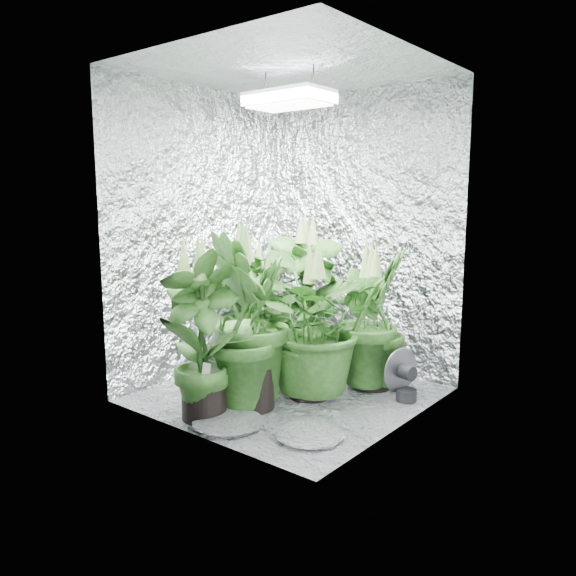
# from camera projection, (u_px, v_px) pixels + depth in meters

# --- Properties ---
(ground) EXTENTS (1.60, 1.60, 0.00)m
(ground) POSITION_uv_depth(u_px,v_px,m) (289.00, 394.00, 3.61)
(ground) COLOR silver
(ground) RESTS_ON ground
(walls) EXTENTS (1.62, 1.62, 2.00)m
(walls) POSITION_uv_depth(u_px,v_px,m) (289.00, 239.00, 3.45)
(walls) COLOR silver
(walls) RESTS_ON ground
(ceiling) EXTENTS (1.60, 1.60, 0.01)m
(ceiling) POSITION_uv_depth(u_px,v_px,m) (289.00, 68.00, 3.29)
(ceiling) COLOR silver
(ceiling) RESTS_ON walls
(grow_lamp) EXTENTS (0.50, 0.30, 0.22)m
(grow_lamp) POSITION_uv_depth(u_px,v_px,m) (289.00, 99.00, 3.31)
(grow_lamp) COLOR gray
(grow_lamp) RESTS_ON ceiling
(plant_a) EXTENTS (0.97, 0.97, 0.93)m
(plant_a) POSITION_uv_depth(u_px,v_px,m) (266.00, 307.00, 4.21)
(plant_a) COLOR black
(plant_a) RESTS_ON ground
(plant_b) EXTENTS (0.78, 0.78, 1.15)m
(plant_b) POSITION_uv_depth(u_px,v_px,m) (308.00, 297.00, 4.05)
(plant_b) COLOR black
(plant_b) RESTS_ON ground
(plant_c) EXTENTS (0.60, 0.60, 0.99)m
(plant_c) POSITION_uv_depth(u_px,v_px,m) (373.00, 320.00, 3.68)
(plant_c) COLOR black
(plant_c) RESTS_ON ground
(plant_d) EXTENTS (0.68, 0.68, 0.97)m
(plant_d) POSITION_uv_depth(u_px,v_px,m) (248.00, 310.00, 4.01)
(plant_d) COLOR black
(plant_d) RESTS_ON ground
(plant_e) EXTENTS (1.08, 1.08, 0.97)m
(plant_e) POSITION_uv_depth(u_px,v_px,m) (310.00, 326.00, 3.49)
(plant_e) COLOR black
(plant_e) RESTS_ON ground
(plant_f) EXTENTS (0.63, 0.63, 1.06)m
(plant_f) POSITION_uv_depth(u_px,v_px,m) (202.00, 335.00, 3.14)
(plant_f) COLOR black
(plant_f) RESTS_ON ground
(plant_g) EXTENTS (0.80, 0.80, 1.14)m
(plant_g) POSITION_uv_depth(u_px,v_px,m) (250.00, 322.00, 3.30)
(plant_g) COLOR black
(plant_g) RESTS_ON ground
(circulation_fan) EXTENTS (0.16, 0.28, 0.33)m
(circulation_fan) POSITION_uv_depth(u_px,v_px,m) (404.00, 378.00, 3.49)
(circulation_fan) COLOR black
(circulation_fan) RESTS_ON ground
(plant_label) EXTENTS (0.05, 0.03, 0.08)m
(plant_label) POSITION_uv_depth(u_px,v_px,m) (206.00, 370.00, 3.12)
(plant_label) COLOR white
(plant_label) RESTS_ON plant_f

